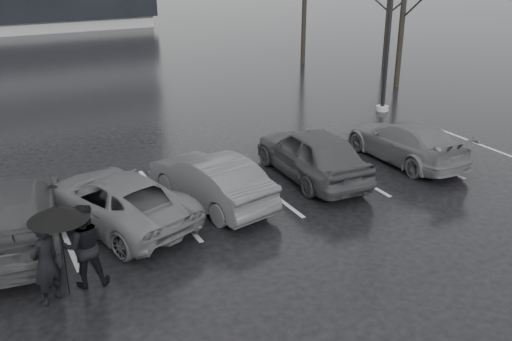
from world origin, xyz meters
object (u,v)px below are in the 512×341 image
object	(u,v)px
lamp_post	(391,6)
tree_east	(404,1)
car_main	(312,153)
tree_ne	(389,2)
car_east	(405,141)
car_west_a	(210,180)
pedestrian_left	(46,263)
car_west_b	(116,199)
car_west_c	(11,212)
pedestrian_right	(84,246)

from	to	relation	value
lamp_post	tree_east	size ratio (longest dim) A/B	1.15
car_main	tree_ne	distance (m)	17.25
car_main	car_east	size ratio (longest dim) A/B	1.01
car_west_a	lamp_post	xyz separation A→B (m)	(9.87, 5.08, 3.55)
car_main	tree_east	size ratio (longest dim) A/B	0.56
tree_east	pedestrian_left	bearing A→B (deg)	-148.52
car_west_b	pedestrian_left	distance (m)	3.42
car_west_b	tree_ne	distance (m)	22.02
pedestrian_left	tree_east	size ratio (longest dim) A/B	0.22
car_west_b	car_west_c	size ratio (longest dim) A/B	0.90
car_west_a	car_east	size ratio (longest dim) A/B	0.93
car_east	pedestrian_left	size ratio (longest dim) A/B	2.58
car_west_c	tree_east	xyz separation A→B (m)	(18.05, 7.93, 3.25)
car_west_c	tree_east	world-z (taller)	tree_east
car_main	tree_ne	bearing A→B (deg)	-134.09
car_west_a	car_west_b	xyz separation A→B (m)	(-2.51, 0.00, -0.03)
car_east	tree_east	size ratio (longest dim) A/B	0.56
car_west_b	pedestrian_right	distance (m)	2.75
car_east	tree_ne	bearing A→B (deg)	-127.72
car_west_b	tree_east	bearing A→B (deg)	-172.56
car_west_a	pedestrian_right	size ratio (longest dim) A/B	2.32
car_west_b	car_west_c	world-z (taller)	car_west_c
car_west_c	pedestrian_right	xyz separation A→B (m)	(1.13, -2.61, 0.14)
pedestrian_left	lamp_post	xyz separation A→B (m)	(14.42, 7.81, 3.36)
car_main	pedestrian_left	distance (m)	8.48
car_west_a	car_west_b	size ratio (longest dim) A/B	0.89
car_west_c	tree_east	size ratio (longest dim) A/B	0.65
pedestrian_right	lamp_post	distance (m)	15.92
car_west_a	pedestrian_right	world-z (taller)	pedestrian_right
pedestrian_right	lamp_post	xyz separation A→B (m)	(13.63, 7.51, 3.34)
car_west_a	car_east	xyz separation A→B (m)	(6.78, 0.15, -0.03)
car_main	pedestrian_right	size ratio (longest dim) A/B	2.51
lamp_post	car_west_a	bearing A→B (deg)	-152.79
pedestrian_right	tree_east	world-z (taller)	tree_east
car_west_b	tree_east	xyz separation A→B (m)	(15.68, 8.10, 3.35)
pedestrian_left	car_main	bearing A→B (deg)	165.53
car_west_b	tree_ne	xyz separation A→B (m)	(18.18, 12.10, 2.85)
lamp_post	tree_east	xyz separation A→B (m)	(3.29, 3.03, -0.23)
car_main	pedestrian_right	xyz separation A→B (m)	(-7.13, -2.75, 0.13)
tree_ne	lamp_post	bearing A→B (deg)	-129.48
pedestrian_left	tree_ne	bearing A→B (deg)	-179.23
car_west_a	car_west_b	distance (m)	2.51
pedestrian_left	car_west_c	bearing A→B (deg)	-118.74
car_main	car_west_b	world-z (taller)	car_main
car_west_b	pedestrian_right	xyz separation A→B (m)	(-1.25, -2.44, 0.24)
car_west_a	tree_ne	bearing A→B (deg)	-154.93
car_west_c	car_east	distance (m)	11.67
car_east	tree_east	bearing A→B (deg)	-129.86
pedestrian_left	pedestrian_right	bearing A→B (deg)	165.35
car_west_c	lamp_post	bearing A→B (deg)	-153.10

